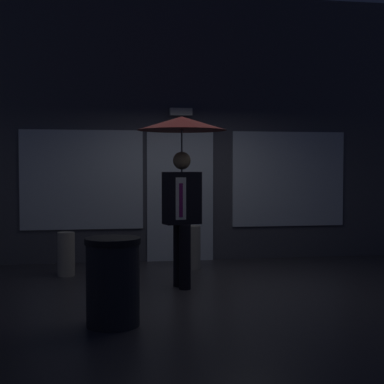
% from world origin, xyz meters
% --- Properties ---
extents(ground_plane, '(18.00, 18.00, 0.00)m').
position_xyz_m(ground_plane, '(0.00, 0.00, 0.00)').
color(ground_plane, '#38353A').
extents(building_facade, '(8.19, 0.48, 4.39)m').
position_xyz_m(building_facade, '(0.00, 2.34, 2.16)').
color(building_facade, '#4C4C56').
rests_on(building_facade, ground).
extents(person_with_umbrella, '(1.15, 1.15, 2.20)m').
position_xyz_m(person_with_umbrella, '(-0.26, 0.09, 1.72)').
color(person_with_umbrella, black).
rests_on(person_with_umbrella, ground).
extents(sidewalk_bollard, '(0.23, 0.23, 0.66)m').
position_xyz_m(sidewalk_bollard, '(0.09, 1.40, 0.33)').
color(sidewalk_bollard, '#9E998E').
rests_on(sidewalk_bollard, ground).
extents(sidewalk_bollard_2, '(0.25, 0.25, 0.63)m').
position_xyz_m(sidewalk_bollard_2, '(-1.79, 1.14, 0.31)').
color(sidewalk_bollard_2, '#B2A899').
rests_on(sidewalk_bollard_2, ground).
extents(trash_bin, '(0.55, 0.55, 0.87)m').
position_xyz_m(trash_bin, '(-1.17, -1.52, 0.44)').
color(trash_bin, '#2D2D33').
rests_on(trash_bin, ground).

